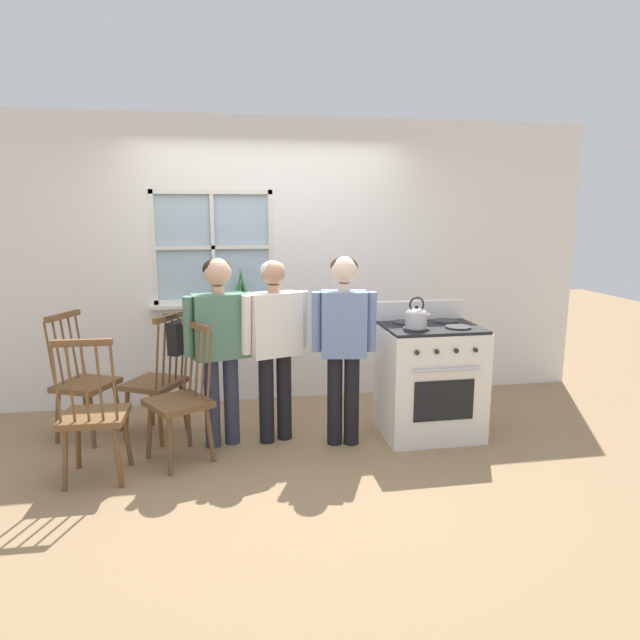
% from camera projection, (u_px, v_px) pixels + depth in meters
% --- Properties ---
extents(ground_plane, '(16.00, 16.00, 0.00)m').
position_uv_depth(ground_plane, '(287.00, 455.00, 4.37)').
color(ground_plane, '#937551').
extents(wall_back, '(6.40, 0.16, 2.70)m').
position_uv_depth(wall_back, '(271.00, 264.00, 5.47)').
color(wall_back, white).
rests_on(wall_back, ground_plane).
extents(chair_by_window, '(0.55, 0.56, 1.03)m').
position_uv_depth(chair_by_window, '(157.00, 383.00, 4.66)').
color(chair_by_window, brown).
rests_on(chair_by_window, ground_plane).
extents(chair_near_wall, '(0.43, 0.42, 1.03)m').
position_uv_depth(chair_near_wall, '(94.00, 417.00, 3.90)').
color(chair_near_wall, brown).
rests_on(chair_near_wall, ground_plane).
extents(chair_center_cluster, '(0.54, 0.55, 1.03)m').
position_uv_depth(chair_center_cluster, '(84.00, 383.00, 4.64)').
color(chair_center_cluster, brown).
rests_on(chair_center_cluster, ground_plane).
extents(chair_near_stove, '(0.56, 0.56, 1.03)m').
position_uv_depth(chair_near_stove, '(181.00, 401.00, 4.21)').
color(chair_near_stove, brown).
rests_on(chair_near_stove, ground_plane).
extents(person_elderly_left, '(0.57, 0.31, 1.49)m').
position_uv_depth(person_elderly_left, '(219.00, 333.00, 4.40)').
color(person_elderly_left, '#2D3347').
rests_on(person_elderly_left, ground_plane).
extents(person_teen_center, '(0.56, 0.33, 1.47)m').
position_uv_depth(person_teen_center, '(274.00, 335.00, 4.49)').
color(person_teen_center, black).
rests_on(person_teen_center, ground_plane).
extents(person_adult_right, '(0.51, 0.27, 1.51)m').
position_uv_depth(person_adult_right, '(344.00, 333.00, 4.42)').
color(person_adult_right, black).
rests_on(person_adult_right, ground_plane).
extents(stove, '(0.78, 0.68, 1.08)m').
position_uv_depth(stove, '(429.00, 379.00, 4.71)').
color(stove, white).
rests_on(stove, ground_plane).
extents(kettle, '(0.21, 0.17, 0.25)m').
position_uv_depth(kettle, '(416.00, 317.00, 4.45)').
color(kettle, '#B7B7BC').
rests_on(kettle, stove).
extents(potted_plant, '(0.12, 0.12, 0.35)m').
position_uv_depth(potted_plant, '(241.00, 290.00, 5.38)').
color(potted_plant, beige).
rests_on(potted_plant, wall_back).
extents(handbag, '(0.25, 0.24, 0.31)m').
position_uv_depth(handbag, '(179.00, 336.00, 4.51)').
color(handbag, black).
rests_on(handbag, chair_by_window).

